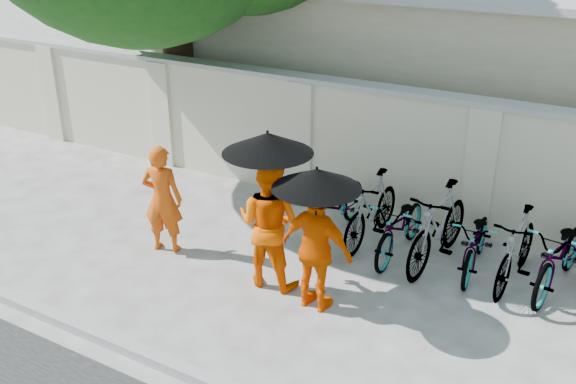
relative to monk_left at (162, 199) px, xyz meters
The scene contains 16 objects.
ground 1.97m from the monk_left, 12.40° to the right, with size 80.00×80.00×0.00m, color beige.
kerb 2.82m from the monk_left, 49.92° to the right, with size 40.00×0.16×0.12m, color #A0A0A0.
compound_wall 3.94m from the monk_left, 45.61° to the left, with size 20.00×0.30×2.00m, color beige.
building_behind 7.65m from the monk_left, 60.42° to the left, with size 14.00×6.00×3.20m, color #B7B298.
monk_left is the anchor object (origin of this frame).
monk_center 1.78m from the monk_left, ahead, with size 0.85×0.66×1.75m, color #F95C00.
parasol_center 2.19m from the monk_left, ahead, with size 1.12×1.12×1.13m.
monk_right 2.60m from the monk_left, ahead, with size 0.95×0.40×1.63m, color #ED5600.
parasol_right 2.80m from the monk_left, ahead, with size 1.04×1.04×0.97m.
bike_0 2.56m from the monk_left, 39.64° to the left, with size 0.67×1.92×1.01m, color gray.
bike_1 3.03m from the monk_left, 34.68° to the left, with size 0.50×1.76×1.06m, color gray.
bike_2 3.40m from the monk_left, 27.27° to the left, with size 0.59×1.69×0.89m, color gray.
bike_3 3.87m from the monk_left, 24.04° to the left, with size 0.54×1.91×1.15m, color gray.
bike_4 4.40m from the monk_left, 22.25° to the left, with size 0.57×1.63×0.85m, color gray.
bike_5 4.86m from the monk_left, 18.96° to the left, with size 0.48×1.69×1.02m, color gray.
bike_6 5.40m from the monk_left, 18.63° to the left, with size 0.65×1.86×0.98m, color gray.
Camera 1 is at (3.93, -5.87, 4.55)m, focal length 40.00 mm.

